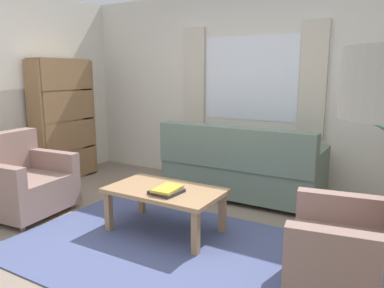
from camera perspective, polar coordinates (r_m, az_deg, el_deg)
The scene contains 10 objects.
ground_plane at distance 3.47m, azimuth -5.82°, elevation -15.32°, with size 6.24×6.24×0.00m, color gray.
wall_back at distance 5.11m, azimuth 9.11°, elevation 8.25°, with size 5.32×0.12×2.60m, color silver.
window_with_curtains at distance 5.03m, azimuth 8.81°, elevation 9.93°, with size 1.98×0.07×1.40m.
area_rug at distance 3.47m, azimuth -5.83°, elevation -15.24°, with size 2.50×1.87×0.01m, color #4C5684.
couch at distance 4.58m, azimuth 7.51°, elevation -3.84°, with size 1.90×0.82×0.92m.
armchair_left at distance 4.49m, azimuth -24.85°, elevation -5.30°, with size 0.89×0.91×0.88m.
armchair_right at distance 2.80m, azimuth 24.75°, elevation -15.11°, with size 0.94×0.95×0.88m.
coffee_table at distance 3.59m, azimuth -4.20°, elevation -7.75°, with size 1.10×0.64×0.44m.
book_stack_on_table at distance 3.44m, azimuth -3.89°, elevation -7.15°, with size 0.27×0.30×0.05m.
bookshelf at distance 5.58m, azimuth -18.91°, elevation 3.79°, with size 0.30×0.94×1.72m.
Camera 1 is at (1.85, -2.50, 1.54)m, focal length 34.59 mm.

